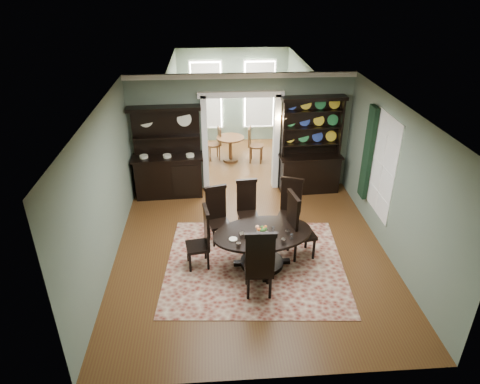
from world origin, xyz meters
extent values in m
cube|color=#573616|center=(0.00, 0.00, -0.01)|extent=(5.50, 6.00, 0.01)
cube|color=silver|center=(0.00, 0.00, 3.00)|extent=(5.50, 6.00, 0.01)
cube|color=slate|center=(-2.75, 0.00, 1.50)|extent=(0.01, 6.00, 3.00)
cube|color=slate|center=(2.75, 0.00, 1.50)|extent=(0.01, 6.00, 3.00)
cube|color=slate|center=(0.00, -3.00, 1.50)|extent=(5.50, 0.01, 3.00)
cube|color=slate|center=(-1.83, 3.00, 1.50)|extent=(1.85, 0.01, 3.00)
cube|color=slate|center=(1.83, 3.00, 1.50)|extent=(1.85, 0.01, 3.00)
cube|color=slate|center=(0.00, 3.00, 2.75)|extent=(1.80, 0.01, 0.50)
cube|color=white|center=(0.00, 2.95, 2.94)|extent=(5.50, 0.10, 0.12)
cube|color=#573616|center=(0.00, 4.75, -0.01)|extent=(3.50, 3.50, 0.01)
cube|color=silver|center=(0.00, 4.75, 3.00)|extent=(3.50, 3.50, 0.01)
cube|color=slate|center=(-1.75, 4.75, 1.50)|extent=(0.01, 3.50, 3.00)
cube|color=slate|center=(1.75, 4.75, 1.50)|extent=(0.01, 3.50, 3.00)
cube|color=slate|center=(0.00, 6.50, 1.50)|extent=(3.50, 0.01, 3.00)
cube|color=white|center=(-0.85, 6.45, 1.55)|extent=(1.05, 0.06, 2.20)
cube|color=white|center=(0.85, 6.45, 1.55)|extent=(1.05, 0.06, 2.20)
cube|color=white|center=(-0.90, 3.00, 1.25)|extent=(0.14, 0.25, 2.50)
cube|color=white|center=(0.90, 3.00, 1.25)|extent=(0.14, 0.25, 2.50)
cube|color=white|center=(0.00, 3.00, 2.50)|extent=(2.08, 0.25, 0.14)
cube|color=white|center=(2.74, 0.60, 1.60)|extent=(0.02, 1.10, 2.00)
cube|color=white|center=(2.73, 0.60, 1.60)|extent=(0.01, 1.22, 2.12)
cube|color=black|center=(2.65, 1.28, 1.60)|extent=(0.10, 0.35, 2.10)
cube|color=gold|center=(0.95, 2.92, 1.85)|extent=(0.08, 0.05, 0.18)
sphere|color=#FFD88C|center=(0.85, 2.77, 1.93)|extent=(0.07, 0.07, 0.07)
sphere|color=#FFD88C|center=(1.05, 2.77, 1.93)|extent=(0.07, 0.07, 0.07)
cube|color=maroon|center=(0.04, -0.37, 0.01)|extent=(3.65, 3.29, 0.01)
ellipsoid|color=black|center=(0.17, -0.38, 0.72)|extent=(2.08, 1.50, 0.05)
cylinder|color=black|center=(0.17, -0.38, 0.69)|extent=(2.03, 2.03, 0.03)
cylinder|color=black|center=(0.17, -0.38, 0.38)|extent=(0.24, 0.24, 0.66)
cylinder|color=black|center=(0.17, -0.38, 0.05)|extent=(0.84, 0.84, 0.10)
cylinder|color=silver|center=(0.16, -0.45, 0.77)|extent=(0.24, 0.24, 0.04)
cube|color=black|center=(-0.64, 0.50, 0.43)|extent=(0.53, 0.52, 0.06)
cube|color=black|center=(-0.69, 0.68, 0.81)|extent=(0.43, 0.17, 0.74)
cube|color=black|center=(-0.69, 0.68, 1.19)|extent=(0.47, 0.20, 0.08)
cylinder|color=black|center=(-0.75, 0.29, 0.22)|extent=(0.05, 0.05, 0.43)
cylinder|color=black|center=(-0.43, 0.39, 0.22)|extent=(0.05, 0.05, 0.43)
cylinder|color=black|center=(-0.85, 0.62, 0.22)|extent=(0.05, 0.05, 0.43)
cylinder|color=black|center=(-0.52, 0.71, 0.22)|extent=(0.05, 0.05, 0.43)
cube|color=black|center=(0.00, 0.82, 0.42)|extent=(0.46, 0.45, 0.06)
cube|color=black|center=(-0.02, 1.00, 0.79)|extent=(0.43, 0.09, 0.72)
cube|color=black|center=(-0.02, 1.00, 1.16)|extent=(0.46, 0.11, 0.07)
cylinder|color=black|center=(-0.15, 0.64, 0.21)|extent=(0.05, 0.05, 0.42)
cylinder|color=black|center=(0.18, 0.67, 0.21)|extent=(0.05, 0.05, 0.42)
cylinder|color=black|center=(-0.18, 0.97, 0.21)|extent=(0.05, 0.05, 0.42)
cylinder|color=black|center=(0.15, 1.00, 0.21)|extent=(0.05, 0.05, 0.42)
cube|color=black|center=(0.86, 0.68, 0.45)|extent=(0.57, 0.56, 0.06)
cube|color=black|center=(0.93, 0.86, 0.84)|extent=(0.44, 0.21, 0.76)
cube|color=black|center=(0.93, 0.86, 1.23)|extent=(0.48, 0.24, 0.08)
cylinder|color=black|center=(0.64, 0.58, 0.22)|extent=(0.05, 0.05, 0.45)
cylinder|color=black|center=(0.96, 0.45, 0.22)|extent=(0.05, 0.05, 0.45)
cylinder|color=black|center=(0.76, 0.91, 0.22)|extent=(0.05, 0.05, 0.45)
cylinder|color=black|center=(1.09, 0.78, 0.22)|extent=(0.05, 0.05, 0.45)
cube|color=black|center=(-1.07, -0.31, 0.45)|extent=(0.49, 0.50, 0.06)
cube|color=black|center=(-0.88, -0.28, 0.83)|extent=(0.12, 0.45, 0.75)
cube|color=black|center=(-0.88, -0.28, 1.22)|extent=(0.14, 0.49, 0.08)
cylinder|color=black|center=(-1.27, -0.17, 0.22)|extent=(0.05, 0.05, 0.45)
cylinder|color=black|center=(-1.22, -0.51, 0.22)|extent=(0.05, 0.05, 0.45)
cylinder|color=black|center=(-0.93, -0.12, 0.22)|extent=(0.05, 0.05, 0.45)
cylinder|color=black|center=(-0.87, -0.46, 0.22)|extent=(0.05, 0.05, 0.45)
cube|color=black|center=(0.99, -0.11, 0.50)|extent=(0.56, 0.58, 0.07)
cube|color=black|center=(0.77, -0.15, 0.94)|extent=(0.15, 0.50, 0.85)
cube|color=black|center=(0.77, -0.15, 1.37)|extent=(0.18, 0.55, 0.09)
cylinder|color=black|center=(1.22, -0.27, 0.25)|extent=(0.05, 0.05, 0.50)
cylinder|color=black|center=(1.14, 0.12, 0.25)|extent=(0.05, 0.05, 0.50)
cylinder|color=black|center=(0.83, -0.34, 0.25)|extent=(0.05, 0.05, 0.50)
cylinder|color=black|center=(0.76, 0.04, 0.25)|extent=(0.05, 0.05, 0.50)
cube|color=black|center=(0.01, -1.15, 0.49)|extent=(0.50, 0.48, 0.06)
cube|color=black|center=(0.01, -1.37, 0.92)|extent=(0.49, 0.07, 0.84)
cube|color=black|center=(0.01, -1.37, 1.35)|extent=(0.54, 0.09, 0.09)
cylinder|color=black|center=(0.21, -0.97, 0.25)|extent=(0.05, 0.05, 0.49)
cylinder|color=black|center=(-0.17, -0.96, 0.25)|extent=(0.05, 0.05, 0.49)
cylinder|color=black|center=(0.20, -1.35, 0.25)|extent=(0.05, 0.05, 0.49)
cylinder|color=black|center=(-0.19, -1.34, 0.25)|extent=(0.05, 0.05, 0.49)
cube|color=black|center=(-1.83, 2.69, 0.51)|extent=(1.66, 0.64, 1.02)
cube|color=black|center=(-1.83, 2.69, 1.04)|extent=(1.76, 0.69, 0.05)
cube|color=black|center=(-1.83, 2.92, 1.65)|extent=(1.63, 0.16, 1.20)
cube|color=black|center=(-1.83, 2.82, 1.53)|extent=(1.59, 0.36, 0.04)
cube|color=black|center=(-1.83, 2.80, 2.24)|extent=(1.75, 0.44, 0.08)
cube|color=black|center=(1.74, 2.68, 0.47)|extent=(1.50, 0.60, 0.95)
cube|color=black|center=(1.74, 2.68, 0.96)|extent=(1.61, 0.66, 0.04)
cube|color=black|center=(1.74, 2.89, 1.68)|extent=(1.47, 0.14, 1.43)
cube|color=black|center=(1.03, 2.79, 1.68)|extent=(0.07, 0.28, 1.47)
cube|color=black|center=(2.46, 2.79, 1.68)|extent=(0.07, 0.28, 1.47)
cube|color=black|center=(1.74, 2.77, 2.42)|extent=(1.59, 0.42, 0.08)
cube|color=black|center=(1.74, 2.79, 1.26)|extent=(1.49, 0.35, 0.03)
cube|color=black|center=(1.74, 2.79, 1.68)|extent=(1.49, 0.35, 0.03)
cube|color=black|center=(1.74, 2.79, 2.10)|extent=(1.49, 0.35, 0.03)
cylinder|color=brown|center=(-0.18, 4.75, 0.73)|extent=(0.81, 0.81, 0.04)
cylinder|color=brown|center=(-0.18, 4.75, 0.38)|extent=(0.10, 0.10, 0.71)
cylinder|color=brown|center=(-0.18, 4.75, 0.03)|extent=(0.45, 0.45, 0.06)
cylinder|color=brown|center=(-0.67, 4.92, 0.46)|extent=(0.41, 0.41, 0.04)
cube|color=brown|center=(-0.49, 4.96, 0.72)|extent=(0.11, 0.37, 0.52)
cylinder|color=brown|center=(-0.85, 5.03, 0.23)|extent=(0.04, 0.04, 0.46)
cylinder|color=brown|center=(-0.79, 4.75, 0.23)|extent=(0.04, 0.04, 0.46)
cylinder|color=brown|center=(-0.56, 5.09, 0.23)|extent=(0.04, 0.04, 0.46)
cylinder|color=brown|center=(-0.50, 4.81, 0.23)|extent=(0.04, 0.04, 0.46)
cylinder|color=brown|center=(0.58, 4.63, 0.50)|extent=(0.45, 0.45, 0.04)
cube|color=brown|center=(0.38, 4.68, 0.78)|extent=(0.12, 0.40, 0.56)
cylinder|color=brown|center=(0.69, 4.45, 0.25)|extent=(0.04, 0.04, 0.50)
cylinder|color=brown|center=(0.77, 4.75, 0.25)|extent=(0.04, 0.04, 0.50)
cylinder|color=brown|center=(0.39, 4.52, 0.25)|extent=(0.04, 0.04, 0.50)
cylinder|color=brown|center=(0.46, 4.82, 0.25)|extent=(0.04, 0.04, 0.50)
camera|label=1|loc=(-0.74, -7.10, 5.18)|focal=32.00mm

